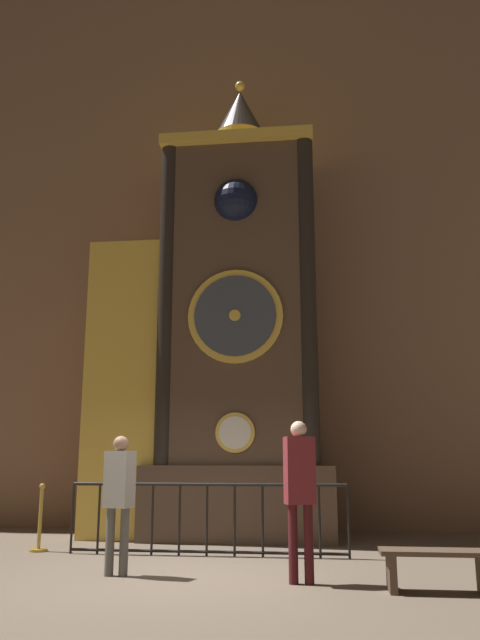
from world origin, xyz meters
name	(u,v)px	position (x,y,z in m)	size (l,w,h in m)	color
ground_plane	(170,578)	(0.00, 0.00, 0.00)	(28.00, 28.00, 0.00)	brown
cathedral_back_wall	(226,187)	(-0.09, 5.18, 7.39)	(24.00, 0.32, 14.80)	#846047
clock_tower	(217,336)	(-0.03, 3.65, 3.66)	(4.51, 1.85, 9.03)	brown
railing_fence	(207,516)	(0.15, 1.70, 0.57)	(4.18, 0.05, 1.04)	black
visitor_near	(119,491)	(-0.69, 0.03, 1.01)	(0.39, 0.32, 1.68)	#58554F
visitor_far	(300,484)	(1.57, -0.21, 1.11)	(0.39, 0.31, 1.84)	#461518
stanchion_post	(40,529)	(-2.50, 1.86, 0.33)	(0.28, 0.28, 1.01)	#B28E33
visitor_bench	(437,563)	(3.04, -0.50, 0.31)	(1.20, 0.40, 0.44)	brown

